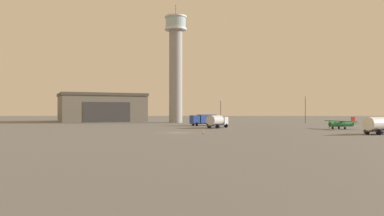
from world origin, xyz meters
name	(u,v)px	position (x,y,z in m)	size (l,w,h in m)	color
ground_plane	(178,133)	(0.00, 0.00, 0.00)	(400.00, 400.00, 0.00)	#60605E
control_tower	(176,62)	(-3.55, 55.49, 20.58)	(7.46, 7.46, 40.15)	gray
hangar	(102,107)	(-32.34, 69.18, 5.24)	(36.67, 32.17, 10.44)	#6B665B
airplane_green	(342,123)	(35.67, 12.92, 1.28)	(7.23, 9.22, 2.73)	#287A42
truck_box_blue	(203,119)	(5.36, 30.92, 1.72)	(7.32, 5.36, 3.02)	#38383D
truck_fuel_tanker_white	(379,125)	(35.28, -4.51, 1.70)	(6.57, 5.20, 3.04)	#38383D
truck_fuel_tanker_silver	(217,121)	(8.37, 17.98, 1.68)	(5.54, 7.06, 3.01)	#38383D
light_post_west	(305,107)	(39.40, 52.25, 5.32)	(0.44, 0.44, 8.97)	#38383D
light_post_east	(221,109)	(11.30, 48.57, 4.61)	(0.44, 0.44, 7.62)	#38383D
traffic_cone_near_left	(203,132)	(4.73, -3.12, 0.35)	(0.36, 0.36, 0.70)	black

